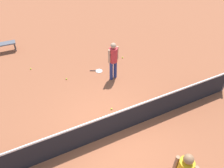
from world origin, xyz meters
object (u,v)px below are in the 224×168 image
object	(u,v)px
player_near_side	(113,58)
tennis_ball_by_net	(123,58)
tennis_ball_midcourt	(66,79)
courtside_bench	(0,45)
tennis_racket_near_player	(98,71)
tennis_ball_baseline	(31,69)
tennis_ball_near_player	(112,109)

from	to	relation	value
player_near_side	tennis_ball_by_net	size ratio (longest dim) A/B	25.76
tennis_ball_midcourt	courtside_bench	size ratio (longest dim) A/B	0.04
tennis_racket_near_player	tennis_ball_midcourt	distance (m)	1.49
tennis_ball_midcourt	courtside_bench	world-z (taller)	courtside_bench
tennis_ball_by_net	tennis_ball_baseline	distance (m)	4.36
tennis_racket_near_player	tennis_ball_midcourt	bearing A→B (deg)	-1.72
courtside_bench	tennis_ball_baseline	bearing A→B (deg)	115.71
tennis_racket_near_player	courtside_bench	bearing A→B (deg)	-44.16
tennis_racket_near_player	tennis_ball_baseline	size ratio (longest dim) A/B	9.02
tennis_racket_near_player	tennis_ball_midcourt	size ratio (longest dim) A/B	9.02
tennis_ball_by_net	tennis_ball_midcourt	xyz separation A→B (m)	(2.99, 0.44, 0.00)
tennis_ball_near_player	tennis_ball_by_net	distance (m)	3.55
tennis_ball_by_net	courtside_bench	world-z (taller)	courtside_bench
tennis_racket_near_player	player_near_side	bearing A→B (deg)	116.96
tennis_racket_near_player	tennis_ball_near_player	distance (m)	2.48
player_near_side	tennis_ball_near_player	distance (m)	2.15
tennis_racket_near_player	courtside_bench	size ratio (longest dim) A/B	0.39
tennis_racket_near_player	tennis_ball_by_net	xyz separation A→B (m)	(-1.50, -0.48, 0.02)
tennis_ball_by_net	courtside_bench	xyz separation A→B (m)	(5.28, -3.19, 0.38)
player_near_side	tennis_ball_near_player	world-z (taller)	player_near_side
tennis_ball_midcourt	tennis_ball_baseline	distance (m)	1.92
tennis_ball_baseline	tennis_ball_by_net	bearing A→B (deg)	166.50
tennis_ball_midcourt	tennis_ball_baseline	bearing A→B (deg)	-49.37
tennis_ball_midcourt	courtside_bench	xyz separation A→B (m)	(2.30, -3.63, 0.38)
tennis_racket_near_player	tennis_ball_by_net	distance (m)	1.58
tennis_ball_by_net	courtside_bench	size ratio (longest dim) A/B	0.04
tennis_ball_by_net	tennis_racket_near_player	bearing A→B (deg)	17.89
tennis_ball_near_player	tennis_ball_midcourt	distance (m)	2.65
tennis_ball_near_player	tennis_ball_midcourt	world-z (taller)	same
player_near_side	tennis_ball_midcourt	distance (m)	2.25
courtside_bench	tennis_ball_by_net	bearing A→B (deg)	148.89
player_near_side	tennis_racket_near_player	world-z (taller)	player_near_side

